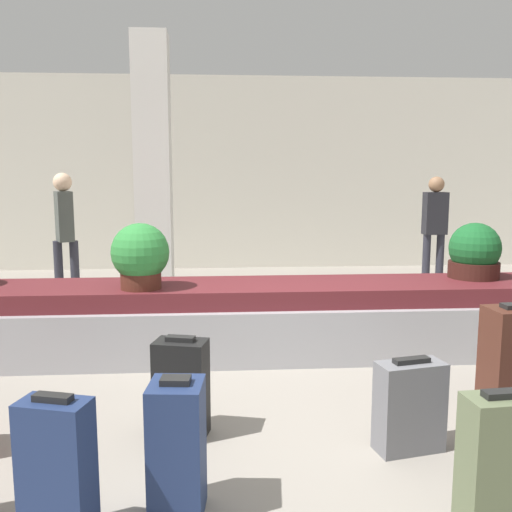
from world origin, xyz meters
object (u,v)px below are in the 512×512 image
Objects in this scene: suitcase_6 at (177,448)px; traveler_0 at (65,226)px; suitcase_1 at (181,388)px; suitcase_2 at (57,474)px; pillar at (153,175)px; traveler_1 at (435,222)px; potted_plant_1 at (140,256)px; suitcase_7 at (410,406)px; suitcase_3 at (498,466)px; potted_plant_0 at (475,253)px.

suitcase_6 is 4.97m from traveler_0.
suitcase_2 is (-0.48, -1.04, 0.03)m from suitcase_1.
pillar is 4.03m from traveler_1.
suitcase_6 is at bearing -78.83° from potted_plant_1.
suitcase_7 is at bearing 38.18° from suitcase_2.
suitcase_6 is at bearing -169.73° from suitcase_7.
suitcase_6 is at bearing -124.79° from traveler_1.
suitcase_1 is 0.94× the size of suitcase_3.
suitcase_2 is at bearing -91.23° from potted_plant_1.
potted_plant_0 is at bearing 63.13° from suitcase_3.
suitcase_1 is 0.40× the size of traveler_0.
potted_plant_1 is (-3.08, -0.29, 0.05)m from potted_plant_0.
suitcase_6 is (-1.46, 0.26, 0.00)m from suitcase_3.
suitcase_7 is 2.50m from potted_plant_0.
potted_plant_0 is at bearing 45.55° from suitcase_7.
suitcase_3 is (1.49, -1.09, 0.02)m from suitcase_1.
suitcase_7 is 5.18m from traveler_1.
traveler_0 is at bearing 114.48° from suitcase_7.
potted_plant_1 is (0.08, -1.92, -0.67)m from pillar.
suitcase_2 is at bearing -169.51° from suitcase_7.
potted_plant_0 is 3.10m from potted_plant_1.
traveler_0 reaches higher than suitcase_1.
traveler_0 reaches higher than suitcase_6.
traveler_0 is at bearing 127.38° from suitcase_1.
traveler_0 is at bearing 119.49° from suitcase_2.
suitcase_3 is at bearing -92.79° from suitcase_7.
pillar is at bearing 106.11° from suitcase_2.
suitcase_2 is at bearing 169.99° from traveler_0.
suitcase_7 is at bearing 27.61° from suitcase_6.
pillar is 1.39m from traveler_0.
potted_plant_1 reaches higher than potted_plant_0.
suitcase_3 reaches higher than suitcase_1.
potted_plant_1 is (-0.42, 1.46, 0.62)m from suitcase_1.
pillar reaches higher than potted_plant_0.
suitcase_3 is 1.31× the size of potted_plant_0.
traveler_1 reaches higher than potted_plant_0.
pillar reaches higher than suitcase_6.
potted_plant_0 is (2.63, 2.58, 0.55)m from suitcase_6.
potted_plant_0 reaches higher than suitcase_7.
suitcase_7 is at bearing -44.51° from potted_plant_1.
potted_plant_1 is (-0.45, 2.29, 0.60)m from suitcase_6.
potted_plant_1 is at bearing -174.61° from potted_plant_0.
pillar is 4.65× the size of suitcase_6.
pillar is 4.98× the size of suitcase_1.
potted_plant_1 is at bearing -144.22° from traveler_1.
suitcase_3 is at bearing -111.18° from traveler_1.
potted_plant_0 is at bearing -27.27° from pillar.
potted_plant_1 reaches higher than suitcase_2.
pillar is 5.66× the size of potted_plant_1.
pillar reaches higher than traveler_0.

